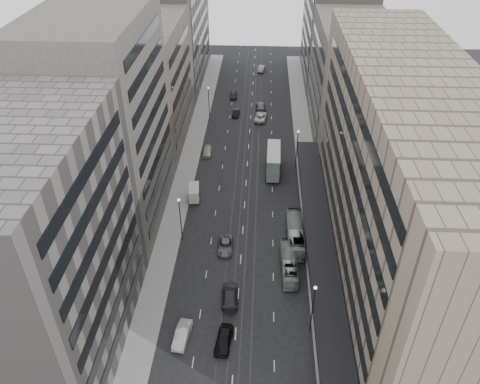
% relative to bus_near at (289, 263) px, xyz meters
% --- Properties ---
extents(ground, '(220.00, 220.00, 0.00)m').
position_rel_bus_near_xyz_m(ground, '(-7.27, -6.09, -1.32)').
color(ground, black).
rests_on(ground, ground).
extents(sidewalk_right, '(4.00, 125.00, 0.15)m').
position_rel_bus_near_xyz_m(sidewalk_right, '(4.73, 31.41, -1.25)').
color(sidewalk_right, gray).
rests_on(sidewalk_right, ground).
extents(sidewalk_left, '(4.00, 125.00, 0.15)m').
position_rel_bus_near_xyz_m(sidewalk_left, '(-19.27, 31.41, -1.25)').
color(sidewalk_left, gray).
rests_on(sidewalk_left, ground).
extents(department_store, '(19.20, 60.00, 30.00)m').
position_rel_bus_near_xyz_m(department_store, '(14.19, 1.91, 13.62)').
color(department_store, gray).
rests_on(department_store, ground).
extents(building_right_mid, '(15.00, 28.00, 24.00)m').
position_rel_bus_near_xyz_m(building_right_mid, '(14.23, 45.91, 10.68)').
color(building_right_mid, '#4B4741').
rests_on(building_right_mid, ground).
extents(building_right_far, '(15.00, 32.00, 28.00)m').
position_rel_bus_near_xyz_m(building_right_far, '(14.23, 75.91, 12.68)').
color(building_right_far, slate).
rests_on(building_right_far, ground).
extents(building_left_a, '(15.00, 28.00, 30.00)m').
position_rel_bus_near_xyz_m(building_left_a, '(-28.77, -14.09, 13.68)').
color(building_left_a, slate).
rests_on(building_left_a, ground).
extents(building_left_b, '(15.00, 26.00, 34.00)m').
position_rel_bus_near_xyz_m(building_left_b, '(-28.77, 12.91, 15.68)').
color(building_left_b, '#4B4741').
rests_on(building_left_b, ground).
extents(building_left_c, '(15.00, 28.00, 25.00)m').
position_rel_bus_near_xyz_m(building_left_c, '(-28.77, 39.91, 11.18)').
color(building_left_c, '#6B5E53').
rests_on(building_left_c, ground).
extents(building_left_d, '(15.00, 38.00, 28.00)m').
position_rel_bus_near_xyz_m(building_left_d, '(-28.77, 72.91, 12.68)').
color(building_left_d, slate).
rests_on(building_left_d, ground).
extents(lamp_right_near, '(0.44, 0.44, 8.32)m').
position_rel_bus_near_xyz_m(lamp_right_near, '(2.43, -11.09, 3.88)').
color(lamp_right_near, '#262628').
rests_on(lamp_right_near, ground).
extents(lamp_right_far, '(0.44, 0.44, 8.32)m').
position_rel_bus_near_xyz_m(lamp_right_far, '(2.43, 28.91, 3.88)').
color(lamp_right_far, '#262628').
rests_on(lamp_right_far, ground).
extents(lamp_left_near, '(0.44, 0.44, 8.32)m').
position_rel_bus_near_xyz_m(lamp_left_near, '(-16.97, 5.91, 3.88)').
color(lamp_left_near, '#262628').
rests_on(lamp_left_near, ground).
extents(lamp_left_far, '(0.44, 0.44, 8.32)m').
position_rel_bus_near_xyz_m(lamp_left_far, '(-16.97, 48.91, 3.88)').
color(lamp_left_far, '#262628').
rests_on(lamp_left_far, ground).
extents(bus_near, '(2.49, 9.55, 2.64)m').
position_rel_bus_near_xyz_m(bus_near, '(0.00, 0.00, 0.00)').
color(bus_near, gray).
rests_on(bus_near, ground).
extents(bus_far, '(2.65, 10.96, 3.05)m').
position_rel_bus_near_xyz_m(bus_far, '(1.23, 6.60, 0.20)').
color(bus_far, '#919C94').
rests_on(bus_far, ground).
extents(double_decker, '(2.95, 9.05, 4.92)m').
position_rel_bus_near_xyz_m(double_decker, '(-2.12, 26.96, 1.33)').
color(double_decker, gray).
rests_on(double_decker, ground).
extents(panel_van, '(2.39, 4.27, 2.57)m').
position_rel_bus_near_xyz_m(panel_van, '(-16.47, 17.26, 0.10)').
color(panel_van, beige).
rests_on(panel_van, ground).
extents(sedan_0, '(2.49, 5.00, 1.64)m').
position_rel_bus_near_xyz_m(sedan_0, '(-8.67, -13.67, -0.50)').
color(sedan_0, black).
rests_on(sedan_0, ground).
extents(sedan_1, '(2.25, 4.93, 1.57)m').
position_rel_bus_near_xyz_m(sedan_1, '(-14.07, -13.17, -0.54)').
color(sedan_1, beige).
rests_on(sedan_1, ground).
extents(sedan_2, '(2.45, 5.03, 1.38)m').
position_rel_bus_near_xyz_m(sedan_2, '(-9.82, 4.11, -0.63)').
color(sedan_2, '#5D5D5F').
rests_on(sedan_2, ground).
extents(sedan_3, '(2.53, 5.67, 1.62)m').
position_rel_bus_near_xyz_m(sedan_3, '(-8.39, -6.34, -0.51)').
color(sedan_3, '#28282B').
rests_on(sedan_3, ground).
extents(sedan_4, '(1.92, 4.53, 1.53)m').
position_rel_bus_near_xyz_m(sedan_4, '(-15.77, 33.16, -0.56)').
color(sedan_4, '#BCAE9C').
rests_on(sedan_4, ground).
extents(sedan_5, '(1.70, 4.20, 1.36)m').
position_rel_bus_near_xyz_m(sedan_5, '(-10.84, 51.72, -0.64)').
color(sedan_5, black).
rests_on(sedan_5, ground).
extents(sedan_6, '(3.31, 5.98, 1.58)m').
position_rel_bus_near_xyz_m(sedan_6, '(-4.85, 49.81, -0.53)').
color(sedan_6, silver).
rests_on(sedan_6, ground).
extents(sedan_7, '(2.69, 5.89, 1.67)m').
position_rel_bus_near_xyz_m(sedan_7, '(-4.98, 55.25, -0.49)').
color(sedan_7, '#5A5B5D').
rests_on(sedan_7, ground).
extents(sedan_8, '(1.75, 4.32, 1.47)m').
position_rel_bus_near_xyz_m(sedan_8, '(-12.07, 62.06, -0.59)').
color(sedan_8, '#262629').
rests_on(sedan_8, ground).
extents(sedan_9, '(2.23, 4.97, 1.58)m').
position_rel_bus_near_xyz_m(sedan_9, '(-5.08, 81.24, -0.53)').
color(sedan_9, '#A7A08A').
rests_on(sedan_9, ground).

